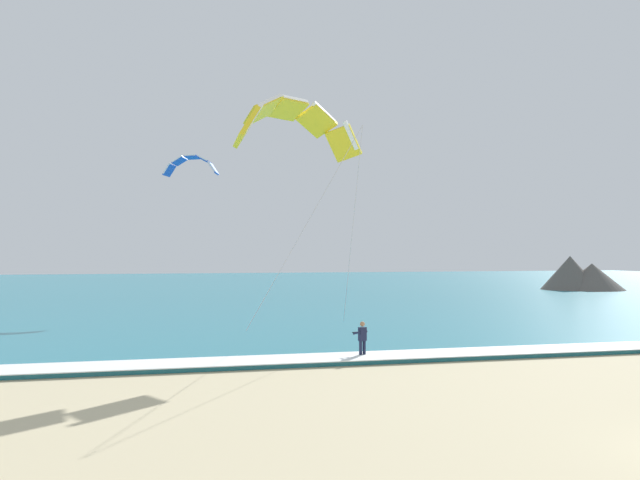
{
  "coord_description": "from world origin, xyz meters",
  "views": [
    {
      "loc": [
        -13.13,
        -11.8,
        4.72
      ],
      "look_at": [
        -5.9,
        18.41,
        5.34
      ],
      "focal_mm": 36.51,
      "sensor_mm": 36.0,
      "label": 1
    }
  ],
  "objects_px": {
    "surfboard": "(362,359)",
    "kite_distant": "(191,163)",
    "kitesurfer": "(362,339)",
    "kite_primary": "(294,122)"
  },
  "relations": [
    {
      "from": "surfboard",
      "to": "kite_distant",
      "type": "relative_size",
      "value": 0.32
    },
    {
      "from": "surfboard",
      "to": "kitesurfer",
      "type": "xyz_separation_m",
      "value": [
        -0.01,
        0.02,
        0.91
      ]
    },
    {
      "from": "kite_primary",
      "to": "kite_distant",
      "type": "relative_size",
      "value": 2.48
    },
    {
      "from": "surfboard",
      "to": "kitesurfer",
      "type": "distance_m",
      "value": 0.91
    },
    {
      "from": "kitesurfer",
      "to": "kite_distant",
      "type": "relative_size",
      "value": 0.37
    },
    {
      "from": "surfboard",
      "to": "kite_primary",
      "type": "xyz_separation_m",
      "value": [
        -2.31,
        3.92,
        11.18
      ]
    },
    {
      "from": "surfboard",
      "to": "kite_primary",
      "type": "height_order",
      "value": "kite_primary"
    },
    {
      "from": "surfboard",
      "to": "kite_distant",
      "type": "distance_m",
      "value": 29.55
    },
    {
      "from": "kitesurfer",
      "to": "kite_primary",
      "type": "bearing_deg",
      "value": 120.53
    },
    {
      "from": "surfboard",
      "to": "kite_primary",
      "type": "distance_m",
      "value": 12.07
    }
  ]
}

